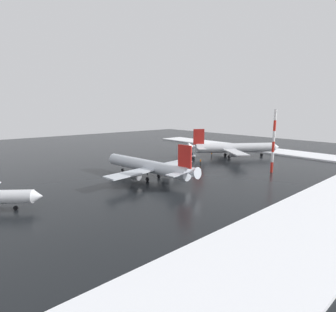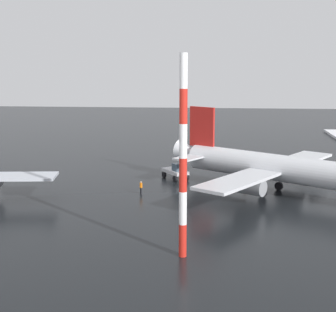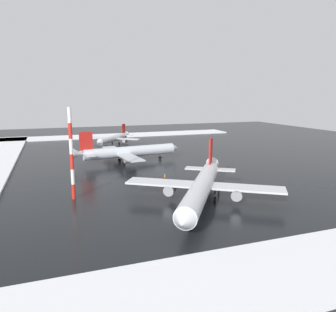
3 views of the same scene
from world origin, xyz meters
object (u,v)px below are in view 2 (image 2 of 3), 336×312
Objects in this scene: ground_crew_near_tug at (245,177)px; antenna_mast at (183,158)px; ground_crew_mid_apron at (141,187)px; airplane_far_rear at (287,169)px; pushback_tug at (176,171)px.

ground_crew_near_tug is 30.42m from antenna_mast.
antenna_mast reaches higher than ground_crew_near_tug.
ground_crew_mid_apron is at bearing -105.44° from ground_crew_near_tug.
ground_crew_mid_apron is 24.00m from antenna_mast.
ground_crew_near_tug is 15.66m from ground_crew_mid_apron.
antenna_mast is (-7.16, -28.44, 8.07)m from ground_crew_near_tug.
airplane_far_rear is 18.81× the size of ground_crew_near_tug.
ground_crew_near_tug is (10.07, -2.08, -0.31)m from pushback_tug.
ground_crew_mid_apron is 0.09× the size of antenna_mast.
airplane_far_rear is at bearing 150.20° from ground_crew_mid_apron.
pushback_tug is 2.94× the size of ground_crew_mid_apron.
airplane_far_rear is 17.36m from pushback_tug.
airplane_far_rear reaches higher than ground_crew_mid_apron.
ground_crew_near_tug is at bearing 42.65° from pushback_tug.
antenna_mast reaches higher than ground_crew_mid_apron.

